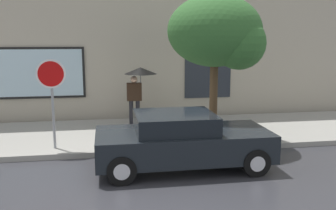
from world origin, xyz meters
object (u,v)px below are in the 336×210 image
pedestrian_with_umbrella (139,79)px  stop_sign (52,86)px  street_tree (220,34)px  parked_car (181,141)px

pedestrian_with_umbrella → stop_sign: size_ratio=0.82×
street_tree → stop_sign: bearing=-179.2°
parked_car → street_tree: bearing=50.0°
street_tree → stop_sign: size_ratio=1.72×
parked_car → stop_sign: 3.73m
pedestrian_with_umbrella → street_tree: size_ratio=0.47×
stop_sign → parked_car: bearing=-27.3°
street_tree → stop_sign: street_tree is taller
parked_car → pedestrian_with_umbrella: bearing=99.3°
pedestrian_with_umbrella → street_tree: (2.07, -2.30, 1.46)m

